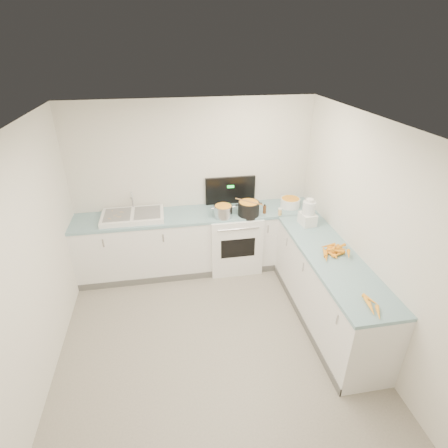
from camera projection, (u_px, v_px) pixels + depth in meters
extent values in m
cube|color=white|center=(198.00, 242.00, 5.29)|extent=(3.50, 0.60, 0.90)
cube|color=#7EA8B2|center=(197.00, 215.00, 5.07)|extent=(3.50, 0.62, 0.04)
cube|color=white|center=(327.00, 289.00, 4.30)|extent=(0.60, 2.20, 0.90)
cube|color=#7EA8B2|center=(333.00, 257.00, 4.08)|extent=(0.62, 2.20, 0.04)
cube|color=white|center=(234.00, 240.00, 5.36)|extent=(0.76, 0.65, 0.90)
cube|color=black|center=(230.00, 190.00, 5.29)|extent=(0.76, 0.05, 0.42)
cube|color=white|center=(133.00, 216.00, 4.91)|extent=(0.86, 0.52, 0.07)
cube|color=slate|center=(117.00, 215.00, 4.86)|extent=(0.36, 0.42, 0.01)
cube|color=slate|center=(147.00, 212.00, 4.93)|extent=(0.36, 0.42, 0.01)
cylinder|color=silver|center=(132.00, 200.00, 5.03)|extent=(0.03, 0.03, 0.24)
cylinder|color=silver|center=(223.00, 212.00, 4.93)|extent=(0.34, 0.34, 0.19)
cylinder|color=black|center=(249.00, 209.00, 4.98)|extent=(0.39, 0.39, 0.22)
cylinder|color=#AD7A47|center=(249.00, 202.00, 4.93)|extent=(0.34, 0.30, 0.02)
cylinder|color=white|center=(290.00, 203.00, 5.23)|extent=(0.34, 0.34, 0.13)
cylinder|color=#593319|center=(265.00, 209.00, 5.04)|extent=(0.05, 0.05, 0.12)
cylinder|color=#E5B266|center=(280.00, 212.00, 5.00)|extent=(0.05, 0.05, 0.09)
cube|color=white|center=(307.00, 219.00, 4.73)|extent=(0.21, 0.24, 0.16)
cylinder|color=silver|center=(309.00, 208.00, 4.65)|extent=(0.17, 0.17, 0.17)
cylinder|color=white|center=(310.00, 200.00, 4.60)|extent=(0.10, 0.10, 0.04)
cone|color=orange|center=(335.00, 250.00, 4.14)|extent=(0.22, 0.13, 0.05)
cone|color=orange|center=(326.00, 256.00, 4.02)|extent=(0.13, 0.21, 0.05)
cone|color=orange|center=(334.00, 253.00, 4.08)|extent=(0.18, 0.17, 0.04)
cone|color=orange|center=(334.00, 253.00, 4.07)|extent=(0.09, 0.22, 0.05)
cone|color=orange|center=(338.00, 254.00, 4.05)|extent=(0.20, 0.13, 0.05)
cone|color=orange|center=(334.00, 251.00, 4.12)|extent=(0.13, 0.17, 0.04)
cone|color=orange|center=(324.00, 252.00, 4.11)|extent=(0.10, 0.22, 0.04)
cone|color=orange|center=(330.00, 253.00, 4.08)|extent=(0.13, 0.18, 0.04)
cone|color=orange|center=(331.00, 253.00, 4.08)|extent=(0.08, 0.20, 0.05)
cone|color=orange|center=(340.00, 246.00, 4.17)|extent=(0.17, 0.10, 0.04)
cone|color=orange|center=(328.00, 246.00, 4.16)|extent=(0.19, 0.07, 0.04)
cone|color=orange|center=(336.00, 249.00, 4.14)|extent=(0.15, 0.16, 0.04)
cone|color=orange|center=(334.00, 247.00, 4.11)|extent=(0.14, 0.17, 0.05)
cone|color=orange|center=(349.00, 254.00, 4.00)|extent=(0.11, 0.17, 0.04)
cone|color=orange|center=(337.00, 248.00, 4.14)|extent=(0.21, 0.13, 0.04)
cone|color=orange|center=(335.00, 251.00, 4.07)|extent=(0.20, 0.12, 0.05)
cone|color=#FF9F26|center=(378.00, 312.00, 3.20)|extent=(0.11, 0.18, 0.04)
cone|color=#FF9F26|center=(371.00, 308.00, 3.25)|extent=(0.08, 0.17, 0.04)
cone|color=#FF9F26|center=(368.00, 304.00, 3.30)|extent=(0.08, 0.19, 0.04)
cone|color=#FF9F26|center=(370.00, 299.00, 3.36)|extent=(0.10, 0.17, 0.04)
cube|color=tan|center=(123.00, 212.00, 4.92)|extent=(0.03, 0.01, 0.00)
cube|color=tan|center=(115.00, 214.00, 4.87)|extent=(0.04, 0.01, 0.00)
cube|color=tan|center=(112.00, 211.00, 4.96)|extent=(0.01, 0.04, 0.00)
cube|color=tan|center=(112.00, 215.00, 4.85)|extent=(0.03, 0.05, 0.00)
cube|color=tan|center=(116.00, 215.00, 4.85)|extent=(0.03, 0.02, 0.00)
cube|color=tan|center=(115.00, 215.00, 4.85)|extent=(0.04, 0.02, 0.00)
cube|color=tan|center=(111.00, 219.00, 4.75)|extent=(0.03, 0.02, 0.00)
cube|color=tan|center=(121.00, 216.00, 4.81)|extent=(0.02, 0.05, 0.00)
cube|color=tan|center=(109.00, 219.00, 4.74)|extent=(0.05, 0.04, 0.00)
cube|color=tan|center=(114.00, 216.00, 4.82)|extent=(0.03, 0.03, 0.00)
cube|color=tan|center=(114.00, 213.00, 4.89)|extent=(0.02, 0.05, 0.00)
cube|color=tan|center=(118.00, 217.00, 4.79)|extent=(0.05, 0.03, 0.00)
cube|color=tan|center=(121.00, 212.00, 4.93)|extent=(0.03, 0.04, 0.00)
cube|color=tan|center=(118.00, 214.00, 4.87)|extent=(0.04, 0.01, 0.00)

